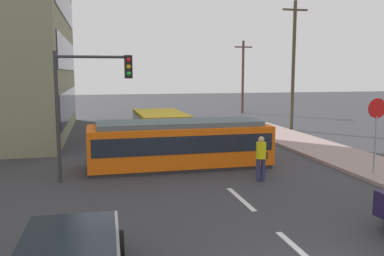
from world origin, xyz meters
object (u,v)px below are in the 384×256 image
(city_bus, at_px, (161,126))
(utility_pole_mid, at_px, (293,64))
(pedestrian_crossing, at_px, (261,156))
(traffic_light_mast, at_px, (89,91))
(utility_pole_far, at_px, (243,76))
(stop_sign, at_px, (377,120))
(streetcar_tram, at_px, (180,143))

(city_bus, bearing_deg, utility_pole_mid, 19.25)
(city_bus, height_order, pedestrian_crossing, city_bus)
(traffic_light_mast, bearing_deg, utility_pole_far, 58.12)
(stop_sign, relative_size, utility_pole_far, 0.41)
(stop_sign, height_order, utility_pole_mid, utility_pole_mid)
(city_bus, xyz_separation_m, utility_pole_far, (10.48, 15.61, 2.67))
(stop_sign, xyz_separation_m, utility_pole_far, (3.55, 24.54, 1.49))
(city_bus, bearing_deg, stop_sign, -52.18)
(pedestrian_crossing, distance_m, utility_pole_mid, 14.38)
(streetcar_tram, bearing_deg, stop_sign, -25.11)
(utility_pole_mid, xyz_separation_m, utility_pole_far, (0.86, 12.25, -0.86))
(traffic_light_mast, xyz_separation_m, utility_pole_mid, (13.28, 10.49, 1.22))
(pedestrian_crossing, bearing_deg, utility_pole_mid, 58.92)
(streetcar_tram, relative_size, utility_pole_far, 1.08)
(pedestrian_crossing, bearing_deg, city_bus, 105.88)
(stop_sign, relative_size, utility_pole_mid, 0.33)
(traffic_light_mast, distance_m, utility_pole_far, 26.78)
(city_bus, bearing_deg, streetcar_tram, -90.42)
(stop_sign, height_order, traffic_light_mast, traffic_light_mast)
(streetcar_tram, xyz_separation_m, pedestrian_crossing, (2.48, -2.90, -0.07))
(pedestrian_crossing, relative_size, traffic_light_mast, 0.35)
(city_bus, height_order, utility_pole_mid, utility_pole_mid)
(streetcar_tram, relative_size, city_bus, 1.47)
(streetcar_tram, xyz_separation_m, traffic_light_mast, (-3.62, -1.47, 2.31))
(pedestrian_crossing, xyz_separation_m, utility_pole_mid, (7.19, 11.92, 3.60))
(traffic_light_mast, bearing_deg, utility_pole_mid, 38.29)
(stop_sign, xyz_separation_m, traffic_light_mast, (-10.59, 1.80, 1.14))
(utility_pole_mid, relative_size, utility_pole_far, 1.24)
(streetcar_tram, distance_m, city_bus, 5.66)
(utility_pole_mid, bearing_deg, traffic_light_mast, -141.71)
(city_bus, distance_m, utility_pole_mid, 10.78)
(pedestrian_crossing, bearing_deg, stop_sign, -4.61)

